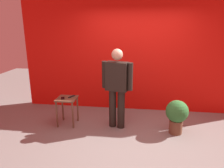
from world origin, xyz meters
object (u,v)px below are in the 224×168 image
at_px(standing_person, 117,85).
at_px(potted_plant, 177,114).
at_px(side_table, 67,104).
at_px(tv_remote, 71,96).
at_px(cell_phone, 63,98).

relative_size(standing_person, potted_plant, 2.41).
relative_size(side_table, potted_plant, 0.88).
relative_size(tv_remote, potted_plant, 0.25).
bearing_deg(standing_person, cell_phone, -177.49).
bearing_deg(side_table, standing_person, 0.83).
bearing_deg(standing_person, tv_remote, 176.53).
relative_size(cell_phone, tv_remote, 0.85).
relative_size(side_table, tv_remote, 3.55).
height_order(tv_remote, potted_plant, potted_plant).
distance_m(side_table, tv_remote, 0.18).
xyz_separation_m(side_table, cell_phone, (-0.07, -0.03, 0.13)).
bearing_deg(tv_remote, standing_person, 22.68).
xyz_separation_m(cell_phone, tv_remote, (0.15, 0.11, 0.01)).
xyz_separation_m(standing_person, cell_phone, (-1.15, -0.05, -0.32)).
height_order(cell_phone, potted_plant, potted_plant).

